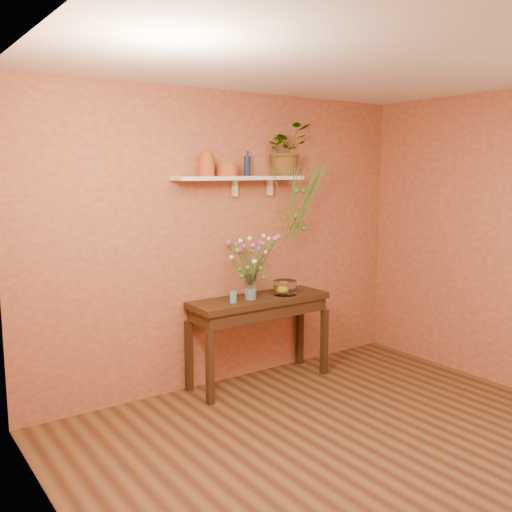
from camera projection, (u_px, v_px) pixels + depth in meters
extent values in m
plane|color=brown|center=(386.00, 465.00, 3.88)|extent=(4.00, 4.00, 0.00)
plane|color=silver|center=(401.00, 53.00, 3.48)|extent=(4.00, 4.00, 0.00)
cube|color=#BF7749|center=(228.00, 240.00, 5.30)|extent=(4.00, 0.04, 2.70)
cube|color=#BF7749|center=(88.00, 314.00, 2.55)|extent=(0.04, 4.00, 2.70)
cube|color=#3E2815|center=(259.00, 300.00, 5.30)|extent=(1.35, 0.44, 0.06)
cube|color=#3E2815|center=(259.00, 309.00, 5.31)|extent=(1.30, 0.40, 0.12)
cube|color=#3E2815|center=(210.00, 368.00, 4.85)|extent=(0.06, 0.06, 0.65)
cube|color=#3E2815|center=(324.00, 342.00, 5.58)|extent=(0.06, 0.06, 0.65)
cube|color=#3E2815|center=(189.00, 356.00, 5.15)|extent=(0.06, 0.06, 0.65)
cube|color=#3E2815|center=(300.00, 333.00, 5.89)|extent=(0.06, 0.06, 0.65)
cube|color=white|center=(240.00, 178.00, 5.14)|extent=(1.30, 0.24, 0.04)
cube|color=white|center=(235.00, 188.00, 5.23)|extent=(0.04, 0.05, 0.15)
cube|color=white|center=(270.00, 187.00, 5.46)|extent=(0.04, 0.05, 0.15)
cylinder|color=#C25A24|center=(206.00, 167.00, 4.92)|extent=(0.16, 0.16, 0.16)
sphere|color=#C25A24|center=(206.00, 156.00, 4.91)|extent=(0.11, 0.11, 0.11)
cylinder|color=#C25A24|center=(227.00, 170.00, 5.06)|extent=(0.24, 0.24, 0.11)
cylinder|color=#13203D|center=(247.00, 166.00, 5.18)|extent=(0.08, 0.08, 0.18)
cylinder|color=#13203D|center=(247.00, 153.00, 5.16)|extent=(0.03, 0.03, 0.05)
imported|color=#388225|center=(285.00, 150.00, 5.43)|extent=(0.47, 0.42, 0.49)
cylinder|color=#388225|center=(303.00, 203.00, 5.43)|extent=(0.19, 0.26, 0.69)
cylinder|color=#388329|center=(290.00, 208.00, 5.28)|extent=(0.12, 0.28, 0.76)
cylinder|color=#388329|center=(297.00, 192.00, 5.38)|extent=(0.09, 0.16, 0.46)
cylinder|color=#388225|center=(303.00, 199.00, 5.40)|extent=(0.15, 0.23, 0.59)
cylinder|color=#388329|center=(305.00, 201.00, 5.50)|extent=(0.21, 0.05, 0.65)
cylinder|color=#388329|center=(306.00, 203.00, 5.48)|extent=(0.13, 0.15, 0.69)
cylinder|color=#388225|center=(294.00, 201.00, 5.44)|extent=(0.10, 0.06, 0.64)
cylinder|color=#388329|center=(309.00, 198.00, 5.47)|extent=(0.27, 0.09, 0.59)
cylinder|color=#388329|center=(282.00, 202.00, 5.28)|extent=(0.34, 0.13, 0.65)
cylinder|color=#388225|center=(308.00, 207.00, 5.37)|extent=(0.12, 0.39, 0.75)
cylinder|color=#388329|center=(307.00, 202.00, 5.47)|extent=(0.25, 0.13, 0.67)
cylinder|color=#388329|center=(307.00, 204.00, 5.36)|extent=(0.11, 0.37, 0.69)
cylinder|color=#388225|center=(293.00, 194.00, 5.37)|extent=(0.09, 0.05, 0.49)
sphere|color=#388225|center=(296.00, 191.00, 5.37)|extent=(0.05, 0.05, 0.05)
sphere|color=#388225|center=(304.00, 228.00, 5.52)|extent=(0.05, 0.05, 0.05)
sphere|color=#388225|center=(304.00, 191.00, 5.44)|extent=(0.05, 0.05, 0.05)
sphere|color=#388225|center=(296.00, 216.00, 5.42)|extent=(0.05, 0.05, 0.05)
cylinder|color=white|center=(250.00, 287.00, 5.19)|extent=(0.11, 0.11, 0.23)
cylinder|color=silver|center=(250.00, 293.00, 5.20)|extent=(0.10, 0.10, 0.11)
cylinder|color=#386B28|center=(258.00, 269.00, 5.10)|extent=(0.04, 0.18, 0.33)
sphere|color=white|center=(265.00, 252.00, 5.02)|extent=(0.04, 0.04, 0.04)
cylinder|color=#386B28|center=(259.00, 263.00, 5.05)|extent=(0.02, 0.26, 0.46)
sphere|color=white|center=(269.00, 239.00, 4.92)|extent=(0.03, 0.03, 0.03)
cylinder|color=#386B28|center=(264.00, 261.00, 5.12)|extent=(0.17, 0.20, 0.46)
sphere|color=#5B9537|center=(278.00, 237.00, 5.06)|extent=(0.05, 0.05, 0.05)
cylinder|color=#386B28|center=(262.00, 262.00, 5.12)|extent=(0.14, 0.19, 0.44)
sphere|color=#DC3EA2|center=(275.00, 239.00, 5.05)|extent=(0.05, 0.05, 0.05)
cylinder|color=#386B28|center=(257.00, 261.00, 5.17)|extent=(0.13, 0.04, 0.45)
sphere|color=white|center=(264.00, 236.00, 5.16)|extent=(0.04, 0.04, 0.04)
cylinder|color=#386B28|center=(262.00, 264.00, 5.22)|extent=(0.25, 0.02, 0.37)
sphere|color=#388225|center=(273.00, 244.00, 5.26)|extent=(0.05, 0.05, 0.05)
cylinder|color=#386B28|center=(255.00, 267.00, 5.20)|extent=(0.12, 0.03, 0.33)
sphere|color=#516DBC|center=(260.00, 249.00, 5.22)|extent=(0.06, 0.06, 0.06)
cylinder|color=#386B28|center=(255.00, 264.00, 5.23)|extent=(0.16, 0.08, 0.38)
sphere|color=#DC3EA2|center=(260.00, 243.00, 5.28)|extent=(0.05, 0.05, 0.05)
cylinder|color=#386B28|center=(251.00, 268.00, 5.21)|extent=(0.07, 0.07, 0.31)
sphere|color=#5B9537|center=(252.00, 251.00, 5.23)|extent=(0.05, 0.05, 0.05)
cylinder|color=#386B28|center=(252.00, 265.00, 5.19)|extent=(0.07, 0.06, 0.36)
sphere|color=#DC3EA2|center=(253.00, 246.00, 5.20)|extent=(0.05, 0.05, 0.05)
cylinder|color=#386B28|center=(250.00, 262.00, 5.23)|extent=(0.08, 0.14, 0.41)
sphere|color=white|center=(249.00, 239.00, 5.27)|extent=(0.05, 0.05, 0.05)
cylinder|color=#386B28|center=(247.00, 266.00, 5.23)|extent=(0.04, 0.17, 0.33)
sphere|color=white|center=(244.00, 247.00, 5.28)|extent=(0.05, 0.05, 0.05)
cylinder|color=#386B28|center=(245.00, 262.00, 5.21)|extent=(0.03, 0.15, 0.42)
sphere|color=#5B9537|center=(240.00, 239.00, 5.23)|extent=(0.03, 0.03, 0.03)
cylinder|color=#386B28|center=(239.00, 264.00, 5.20)|extent=(0.11, 0.20, 0.38)
sphere|color=#DC3EA2|center=(228.00, 243.00, 5.22)|extent=(0.06, 0.06, 0.06)
cylinder|color=#386B28|center=(241.00, 271.00, 5.20)|extent=(0.10, 0.17, 0.25)
sphere|color=white|center=(232.00, 257.00, 5.22)|extent=(0.04, 0.04, 0.04)
cylinder|color=#386B28|center=(245.00, 263.00, 5.16)|extent=(0.08, 0.07, 0.42)
sphere|color=#388225|center=(240.00, 240.00, 5.13)|extent=(0.05, 0.05, 0.05)
cylinder|color=#386B28|center=(243.00, 265.00, 5.15)|extent=(0.12, 0.07, 0.38)
sphere|color=#516DBC|center=(236.00, 244.00, 5.11)|extent=(0.04, 0.04, 0.04)
cylinder|color=#386B28|center=(246.00, 268.00, 5.13)|extent=(0.11, 0.01, 0.33)
sphere|color=#DC3EA2|center=(242.00, 250.00, 5.08)|extent=(0.05, 0.05, 0.05)
cylinder|color=#386B28|center=(244.00, 268.00, 5.08)|extent=(0.19, 0.08, 0.35)
sphere|color=#5B9537|center=(238.00, 250.00, 4.98)|extent=(0.06, 0.06, 0.06)
cylinder|color=#386B28|center=(247.00, 266.00, 5.12)|extent=(0.10, 0.03, 0.36)
sphere|color=#DC3EA2|center=(243.00, 247.00, 5.06)|extent=(0.05, 0.05, 0.05)
cylinder|color=#386B28|center=(246.00, 264.00, 5.04)|extent=(0.20, 0.15, 0.44)
sphere|color=white|center=(240.00, 241.00, 4.89)|extent=(0.04, 0.04, 0.04)
cylinder|color=#386B28|center=(252.00, 274.00, 5.09)|extent=(0.06, 0.16, 0.25)
sphere|color=white|center=(254.00, 261.00, 4.99)|extent=(0.04, 0.04, 0.04)
cylinder|color=#386B28|center=(257.00, 265.00, 5.04)|extent=(0.04, 0.26, 0.42)
sphere|color=#5B9537|center=(263.00, 243.00, 4.90)|extent=(0.04, 0.04, 0.04)
sphere|color=#388225|center=(254.00, 267.00, 5.24)|extent=(0.05, 0.05, 0.05)
sphere|color=#388225|center=(242.00, 276.00, 5.11)|extent=(0.05, 0.05, 0.05)
sphere|color=#388225|center=(260.00, 268.00, 5.10)|extent=(0.05, 0.05, 0.05)
sphere|color=#388225|center=(248.00, 267.00, 5.03)|extent=(0.05, 0.05, 0.05)
sphere|color=#388225|center=(264.00, 277.00, 5.18)|extent=(0.05, 0.05, 0.05)
sphere|color=#388225|center=(240.00, 270.00, 5.21)|extent=(0.05, 0.05, 0.05)
cylinder|color=white|center=(285.00, 287.00, 5.40)|extent=(0.22, 0.22, 0.13)
cylinder|color=white|center=(285.00, 294.00, 5.40)|extent=(0.22, 0.22, 0.01)
sphere|color=yellow|center=(283.00, 289.00, 5.40)|extent=(0.08, 0.08, 0.08)
cube|color=teal|center=(233.00, 297.00, 5.05)|extent=(0.07, 0.06, 0.11)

